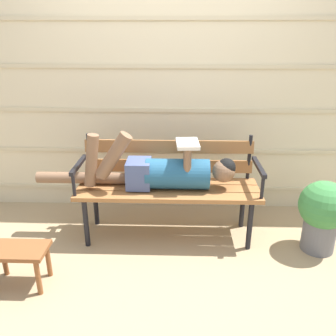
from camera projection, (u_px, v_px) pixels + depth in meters
ground_plane at (167, 247)px, 2.99m from camera, size 12.00×12.00×0.00m
house_siding at (170, 88)px, 3.30m from camera, size 4.91×0.08×2.43m
park_bench at (168, 181)px, 3.05m from camera, size 1.55×0.48×0.88m
reclining_person at (160, 171)px, 2.94m from camera, size 1.71×0.26×0.51m
footstool at (18, 256)px, 2.48m from camera, size 0.42×0.25×0.30m
potted_plant at (323, 212)px, 2.85m from camera, size 0.40×0.40×0.61m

